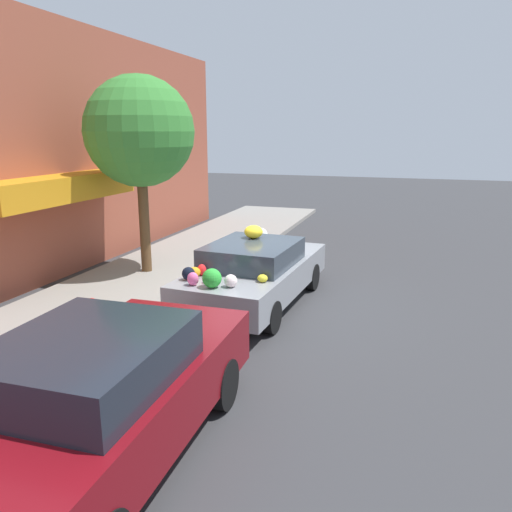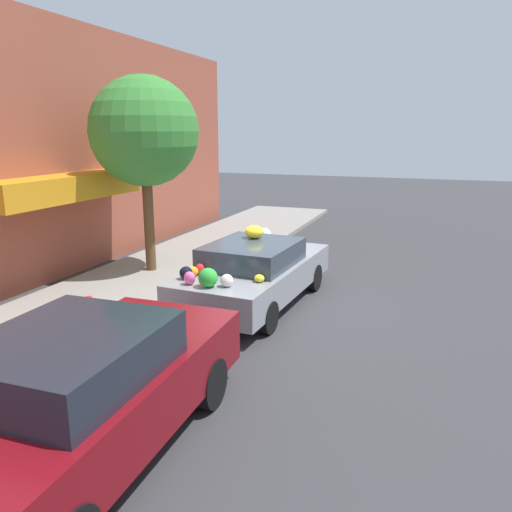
% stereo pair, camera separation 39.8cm
% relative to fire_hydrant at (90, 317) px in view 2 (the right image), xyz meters
% --- Properties ---
extents(ground_plane, '(60.00, 60.00, 0.00)m').
position_rel_fire_hydrant_xyz_m(ground_plane, '(2.81, -1.68, -0.48)').
color(ground_plane, '#38383A').
extents(sidewalk_curb, '(24.00, 3.20, 0.13)m').
position_rel_fire_hydrant_xyz_m(sidewalk_curb, '(2.81, 1.02, -0.41)').
color(sidewalk_curb, gray).
rests_on(sidewalk_curb, ground).
extents(building_facade, '(18.00, 1.20, 5.90)m').
position_rel_fire_hydrant_xyz_m(building_facade, '(2.81, 3.24, 2.42)').
color(building_facade, '#9E4C38').
rests_on(building_facade, ground).
extents(street_tree, '(2.49, 2.49, 4.50)m').
position_rel_fire_hydrant_xyz_m(street_tree, '(3.88, 1.30, 2.89)').
color(street_tree, brown).
rests_on(street_tree, sidewalk_curb).
extents(fire_hydrant, '(0.20, 0.20, 0.70)m').
position_rel_fire_hydrant_xyz_m(fire_hydrant, '(0.00, 0.00, 0.00)').
color(fire_hydrant, red).
rests_on(fire_hydrant, sidewalk_curb).
extents(art_car, '(4.34, 2.01, 1.55)m').
position_rel_fire_hydrant_xyz_m(art_car, '(2.77, -1.80, 0.21)').
color(art_car, gray).
rests_on(art_car, ground).
extents(parked_car_plain, '(4.37, 1.93, 1.49)m').
position_rel_fire_hydrant_xyz_m(parked_car_plain, '(-2.43, -1.86, 0.29)').
color(parked_car_plain, maroon).
rests_on(parked_car_plain, ground).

